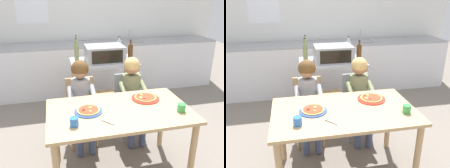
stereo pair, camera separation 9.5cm
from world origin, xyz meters
TOP-DOWN VIEW (x-y plane):
  - ground_plane at (0.00, 1.06)m, footprint 11.02×11.02m
  - back_wall_tiled at (-0.00, 2.72)m, footprint 5.51×0.14m
  - kitchen_counter at (0.00, 2.31)m, footprint 4.96×0.60m
  - kitchen_island_cart at (0.11, 1.25)m, footprint 0.92×0.60m
  - toaster_oven at (0.12, 1.22)m, footprint 0.52×0.39m
  - bottle_tall_green_wine at (-0.26, 1.30)m, footprint 0.05×0.05m
  - bottle_clear_vinegar at (0.45, 1.07)m, footprint 0.07×0.07m
  - bottle_squat_spirits at (-0.27, 1.21)m, footprint 0.06×0.06m
  - bottle_slim_sauce at (0.39, 1.44)m, footprint 0.07×0.07m
  - dining_table at (0.00, 0.00)m, footprint 1.36×0.81m
  - dining_chair_left at (-0.29, 0.69)m, footprint 0.36×0.36m
  - dining_chair_right at (0.33, 0.70)m, footprint 0.36×0.36m
  - child_in_grey_shirt at (-0.29, 0.58)m, footprint 0.32×0.42m
  - child_in_olive_shirt at (0.33, 0.59)m, footprint 0.32×0.42m
  - pizza_plate_blue_rimmed at (-0.29, 0.03)m, footprint 0.26×0.26m
  - pizza_plate_red_rimmed at (0.33, 0.17)m, footprint 0.29×0.29m
  - drinking_cup_green at (0.56, -0.17)m, footprint 0.08×0.08m
  - drinking_cup_blue at (-0.45, -0.19)m, footprint 0.08×0.08m
  - serving_spoon at (-0.16, -0.21)m, footprint 0.10×0.11m

SIDE VIEW (x-z plane):
  - ground_plane at x=0.00m, z-range 0.00..0.00m
  - kitchen_counter at x=0.00m, z-range -0.10..1.02m
  - dining_chair_left at x=-0.29m, z-range 0.07..0.89m
  - dining_chair_right at x=0.33m, z-range 0.07..0.89m
  - kitchen_island_cart at x=0.11m, z-range 0.14..1.02m
  - dining_table at x=0.00m, z-range 0.27..1.01m
  - child_in_olive_shirt at x=0.33m, z-range 0.16..1.21m
  - child_in_grey_shirt at x=-0.29m, z-range 0.16..1.22m
  - serving_spoon at x=-0.16m, z-range 0.74..0.76m
  - pizza_plate_red_rimmed at x=0.33m, z-range 0.74..0.77m
  - pizza_plate_blue_rimmed at x=-0.29m, z-range 0.74..0.77m
  - drinking_cup_green at x=0.56m, z-range 0.74..0.82m
  - drinking_cup_blue at x=-0.45m, z-range 0.74..0.82m
  - toaster_oven at x=0.12m, z-range 0.88..1.10m
  - bottle_slim_sauce at x=0.39m, z-range 0.85..1.15m
  - bottle_clear_vinegar at x=0.45m, z-range 0.85..1.17m
  - bottle_squat_spirits at x=-0.27m, z-range 0.84..1.19m
  - bottle_tall_green_wine at x=-0.26m, z-range 0.84..1.21m
  - back_wall_tiled at x=0.00m, z-range 0.00..2.70m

